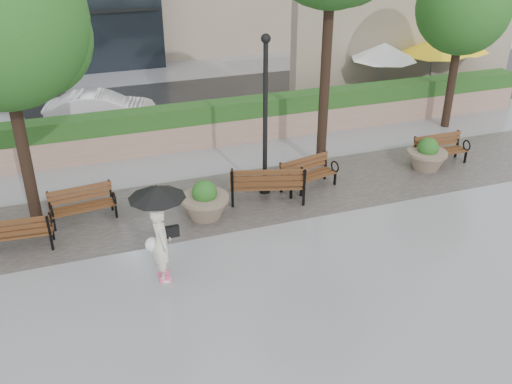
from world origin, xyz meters
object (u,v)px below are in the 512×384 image
object	(u,v)px
bench_0	(15,240)
planter_right	(427,157)
bench_2	(268,191)
lamppost	(265,127)
bench_4	(440,156)
bench_1	(84,211)
bench_3	(308,180)
planter_left	(205,203)
pedestrian	(159,224)
car_right	(101,110)

from	to	relation	value
bench_0	planter_right	distance (m)	11.22
bench_2	lamppost	bearing A→B (deg)	-85.79
bench_0	planter_right	bearing A→B (deg)	-172.13
bench_4	bench_2	bearing A→B (deg)	-174.58
bench_1	bench_2	bearing A→B (deg)	-13.97
bench_3	planter_left	size ratio (longest dim) A/B	1.40
planter_left	bench_2	bearing A→B (deg)	8.18
bench_0	bench_1	distance (m)	1.78
bench_4	planter_left	xyz separation A→B (m)	(-7.43, -0.80, 0.14)
planter_right	bench_3	bearing A→B (deg)	-179.90
bench_1	pedestrian	world-z (taller)	pedestrian
planter_left	planter_right	size ratio (longest dim) A/B	1.04
bench_4	lamppost	size ratio (longest dim) A/B	0.38
bench_3	planter_right	distance (m)	3.77
bench_4	pedestrian	distance (m)	9.45
bench_0	bench_3	world-z (taller)	bench_0
car_right	pedestrian	bearing A→B (deg)	-167.84
bench_1	bench_4	xyz separation A→B (m)	(10.26, -0.06, 0.01)
bench_1	pedestrian	bearing A→B (deg)	-72.49
bench_3	car_right	size ratio (longest dim) A/B	0.45
bench_2	bench_3	size ratio (longest dim) A/B	1.22
bench_1	planter_right	distance (m)	9.65
car_right	pedestrian	world-z (taller)	pedestrian
car_right	bench_4	bearing A→B (deg)	-115.01
bench_1	bench_3	xyz separation A→B (m)	(5.88, -0.26, 0.00)
bench_0	planter_left	xyz separation A→B (m)	(4.38, 0.01, 0.13)
bench_3	pedestrian	bearing A→B (deg)	-161.98
bench_4	car_right	distance (m)	11.26
bench_1	lamppost	world-z (taller)	lamppost
bench_1	car_right	xyz separation A→B (m)	(1.18, 6.59, 0.37)
planter_left	car_right	bearing A→B (deg)	102.47
bench_3	car_right	xyz separation A→B (m)	(-4.70, 6.86, 0.36)
planter_right	bench_4	bearing A→B (deg)	18.02
bench_0	bench_4	distance (m)	11.84
bench_2	planter_left	size ratio (longest dim) A/B	1.71
lamppost	pedestrian	distance (m)	4.49
car_right	bench_3	bearing A→B (deg)	-134.34
pedestrian	car_right	bearing A→B (deg)	1.03
planter_left	pedestrian	distance (m)	2.77
bench_0	bench_3	bearing A→B (deg)	-170.62
bench_2	lamppost	world-z (taller)	lamppost
car_right	pedestrian	distance (m)	9.63
bench_0	bench_2	size ratio (longest dim) A/B	0.83
bench_4	planter_right	distance (m)	0.65
bench_1	bench_0	bearing A→B (deg)	-157.34
planter_left	car_right	xyz separation A→B (m)	(-1.65, 7.45, 0.23)
bench_4	planter_left	distance (m)	7.48
bench_2	bench_4	world-z (taller)	bench_2
bench_4	planter_right	xyz separation A→B (m)	(-0.61, -0.20, 0.12)
bench_2	bench_4	size ratio (longest dim) A/B	1.27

